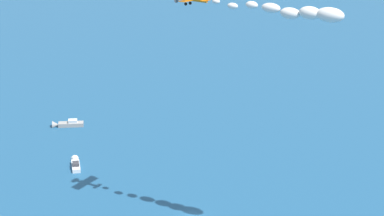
% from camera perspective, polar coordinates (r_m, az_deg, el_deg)
% --- Properties ---
extents(ground_plane, '(2000.00, 2000.00, 0.00)m').
position_cam_1_polar(ground_plane, '(169.85, 0.00, -7.68)').
color(ground_plane, '#1E517A').
extents(motorboat_inshore, '(2.28, 8.28, 2.39)m').
position_cam_1_polar(motorboat_inshore, '(216.19, -8.92, -1.13)').
color(motorboat_inshore, '#9E9993').
rests_on(motorboat_inshore, ground_plane).
extents(motorboat_trailing, '(7.40, 2.50, 2.11)m').
position_cam_1_polar(motorboat_trailing, '(193.07, -8.29, -3.97)').
color(motorboat_trailing, white).
rests_on(motorboat_trailing, ground_plane).
extents(smoke_trail_lead, '(16.48, 22.39, 3.36)m').
position_cam_1_polar(smoke_trail_lead, '(143.85, 7.85, 6.77)').
color(smoke_trail_lead, silver).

